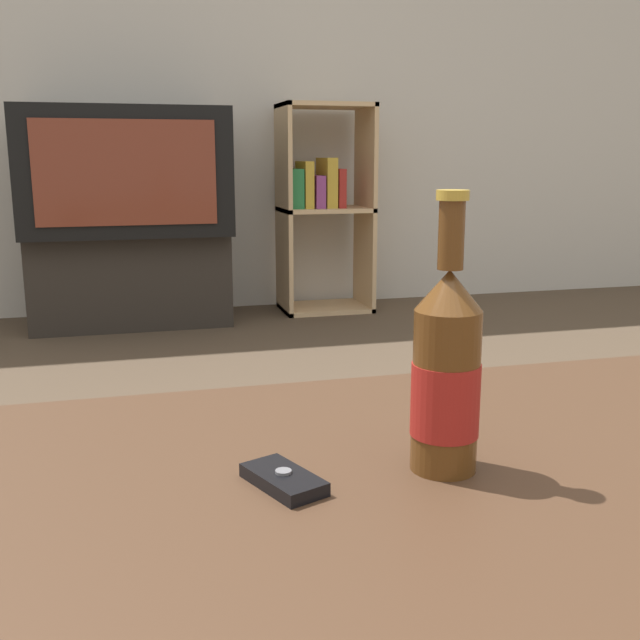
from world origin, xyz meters
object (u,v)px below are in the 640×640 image
object	(u,v)px
beer_bottle	(446,374)
cell_phone	(283,479)
bookshelf	(322,202)
tv_stand	(131,278)
television	(125,171)

from	to	relation	value
beer_bottle	cell_phone	xyz separation A→B (m)	(-0.17, 0.00, -0.10)
bookshelf	beer_bottle	world-z (taller)	bookshelf
bookshelf	beer_bottle	bearing A→B (deg)	-102.49
beer_bottle	cell_phone	world-z (taller)	beer_bottle
bookshelf	beer_bottle	distance (m)	2.80
tv_stand	bookshelf	size ratio (longest dim) A/B	0.87
television	bookshelf	bearing A→B (deg)	4.29
tv_stand	beer_bottle	world-z (taller)	beer_bottle
tv_stand	beer_bottle	distance (m)	2.70
television	tv_stand	bearing A→B (deg)	90.00
bookshelf	beer_bottle	size ratio (longest dim) A/B	3.31
bookshelf	tv_stand	bearing A→B (deg)	-175.96
tv_stand	television	size ratio (longest dim) A/B	0.99
tv_stand	bookshelf	distance (m)	0.94
television	beer_bottle	size ratio (longest dim) A/B	2.92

